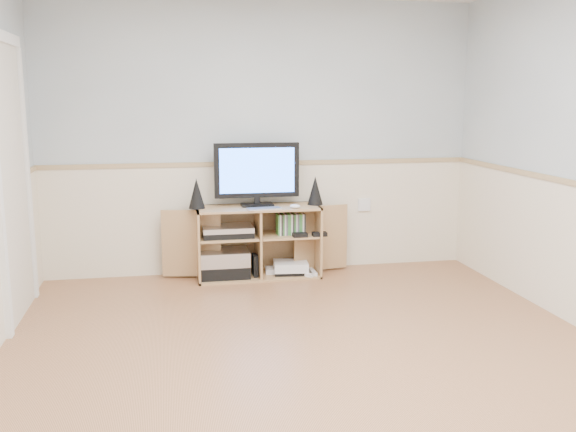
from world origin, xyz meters
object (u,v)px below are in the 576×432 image
(media_cabinet, at_px, (257,240))
(game_consoles, at_px, (289,268))
(monitor, at_px, (257,172))
(keyboard, at_px, (264,209))

(media_cabinet, distance_m, game_consoles, 0.39)
(monitor, bearing_deg, game_consoles, -11.97)
(media_cabinet, xyz_separation_m, game_consoles, (0.29, -0.06, -0.26))
(keyboard, distance_m, game_consoles, 0.65)
(media_cabinet, bearing_deg, monitor, -90.00)
(game_consoles, bearing_deg, monitor, 168.03)
(monitor, distance_m, keyboard, 0.36)
(monitor, height_order, keyboard, monitor)
(keyboard, bearing_deg, monitor, 93.60)
(game_consoles, bearing_deg, keyboard, -153.05)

